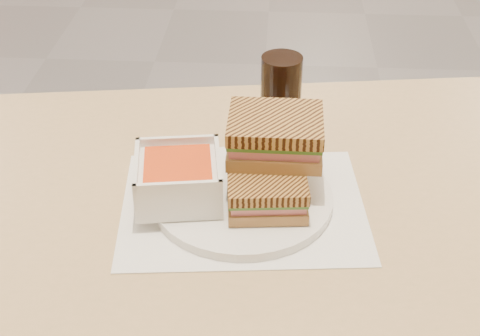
# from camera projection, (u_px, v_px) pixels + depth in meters

# --- Properties ---
(main_table) EXTENTS (1.29, 0.86, 0.75)m
(main_table) POSITION_uv_depth(u_px,v_px,m) (239.00, 253.00, 1.09)
(main_table) COLOR tan
(main_table) RESTS_ON ground
(tray_liner) EXTENTS (0.38, 0.31, 0.00)m
(tray_liner) POSITION_uv_depth(u_px,v_px,m) (243.00, 206.00, 1.00)
(tray_liner) COLOR white
(tray_liner) RESTS_ON main_table
(plate) EXTENTS (0.26, 0.26, 0.01)m
(plate) POSITION_uv_depth(u_px,v_px,m) (243.00, 198.00, 1.00)
(plate) COLOR white
(plate) RESTS_ON tray_liner
(soup_bowl) EXTENTS (0.14, 0.14, 0.06)m
(soup_bowl) POSITION_uv_depth(u_px,v_px,m) (179.00, 179.00, 0.98)
(soup_bowl) COLOR white
(soup_bowl) RESTS_ON plate
(panini_lower) EXTENTS (0.12, 0.10, 0.05)m
(panini_lower) POSITION_uv_depth(u_px,v_px,m) (267.00, 192.00, 0.96)
(panini_lower) COLOR #9D7B41
(panini_lower) RESTS_ON plate
(panini_upper) EXTENTS (0.14, 0.11, 0.06)m
(panini_upper) POSITION_uv_depth(u_px,v_px,m) (275.00, 135.00, 0.98)
(panini_upper) COLOR #9D7B41
(panini_upper) RESTS_ON panini_lower
(cola_glass) EXTENTS (0.07, 0.07, 0.14)m
(cola_glass) POSITION_uv_depth(u_px,v_px,m) (281.00, 97.00, 1.12)
(cola_glass) COLOR black
(cola_glass) RESTS_ON main_table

